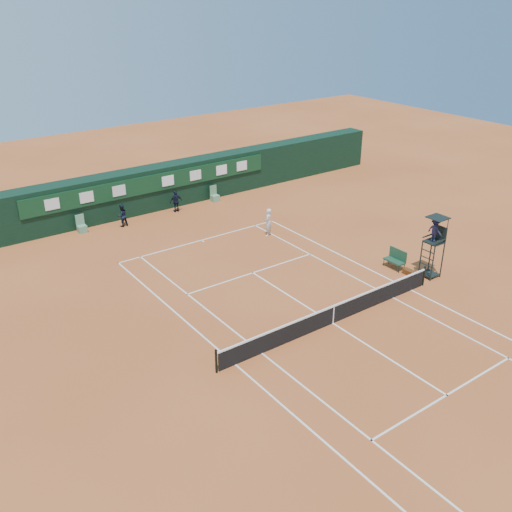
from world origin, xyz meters
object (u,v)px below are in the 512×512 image
at_px(tennis_net, 333,314).
at_px(player, 268,222).
at_px(player_bench, 396,258).
at_px(umpire_chair, 435,235).
at_px(cooler, 399,257).

xyz_separation_m(tennis_net, player, (3.83, 10.12, 0.38)).
bearing_deg(player_bench, player, 110.81).
height_order(umpire_chair, cooler, umpire_chair).
relative_size(tennis_net, player_bench, 10.75).
xyz_separation_m(player_bench, player, (-2.98, 7.85, 0.29)).
height_order(tennis_net, player, player).
height_order(cooler, player, player).
bearing_deg(cooler, tennis_net, -160.71).
bearing_deg(player, umpire_chair, 69.60).
distance_m(tennis_net, player_bench, 7.18).
bearing_deg(cooler, player_bench, -151.97).
relative_size(umpire_chair, cooler, 5.30).
height_order(player_bench, player, player).
bearing_deg(player_bench, cooler, 28.03).
distance_m(player_bench, cooler, 0.79).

